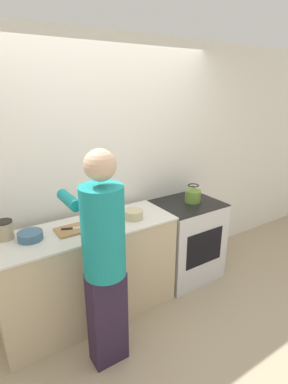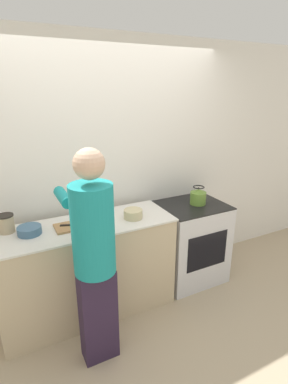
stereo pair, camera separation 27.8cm
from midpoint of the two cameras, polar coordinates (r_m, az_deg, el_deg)
The scene contains 11 objects.
ground_plane at distance 3.17m, azimuth 1.31°, elevation -22.42°, with size 12.00×12.00×0.00m, color tan.
wall_back at distance 3.09m, azimuth -4.47°, elevation 4.05°, with size 8.00×0.05×2.60m.
counter at distance 2.96m, azimuth -7.84°, elevation -14.45°, with size 1.63×0.57×0.94m.
oven at distance 3.50m, azimuth 11.07°, elevation -9.34°, with size 0.71×0.61×0.91m.
person at distance 2.25m, azimuth -5.96°, elevation -11.57°, with size 0.35×0.59×1.74m.
cutting_board at distance 2.71m, azimuth -10.09°, elevation -6.38°, with size 0.35×0.21×0.02m.
knife at distance 2.70m, azimuth -10.35°, elevation -6.24°, with size 0.25×0.12×0.01m.
kettle at distance 3.32m, azimuth 12.65°, elevation -0.90°, with size 0.17×0.17×0.20m.
bowl_prep at distance 2.66m, azimuth -18.23°, elevation -7.01°, with size 0.20×0.20×0.07m.
bowl_mixing at distance 2.82m, azimuth 0.74°, elevation -4.25°, with size 0.18×0.18×0.08m.
canister_jar at distance 2.74m, azimuth -22.21°, elevation -5.65°, with size 0.14×0.14×0.16m.
Camera 2 is at (-1.01, -2.15, 2.10)m, focal length 28.00 mm.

